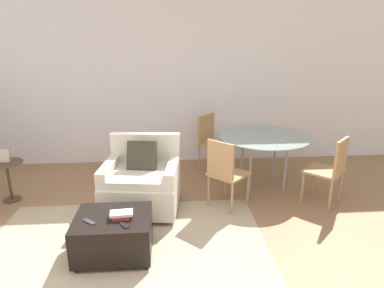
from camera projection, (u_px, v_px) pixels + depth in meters
The scene contains 13 objects.
wall_back at pixel (162, 82), 5.66m from camera, with size 12.00×0.06×2.75m.
area_rug at pixel (128, 244), 3.61m from camera, with size 2.92×1.85×0.01m.
armchair at pixel (142, 182), 4.26m from camera, with size 1.00×0.95×0.90m.
ottoman at pixel (114, 233), 3.38m from camera, with size 0.74×0.62×0.41m.
book_stack at pixel (121, 214), 3.31m from camera, with size 0.23×0.18×0.06m.
tv_remote_primary at pixel (89, 222), 3.23m from camera, with size 0.14×0.13×0.01m.
tv_remote_secondary at pixel (124, 225), 3.18m from camera, with size 0.11×0.14×0.01m.
side_table at pixel (8, 174), 4.46m from camera, with size 0.40×0.40×0.54m.
picture_frame at pixel (5, 156), 4.39m from camera, with size 0.14×0.07×0.19m.
dining_table at pixel (264, 140), 4.87m from camera, with size 1.28×1.28×0.74m.
dining_chair_near_left at pixel (225, 170), 4.23m from camera, with size 0.59×0.59×0.90m.
dining_chair_near_right at pixel (331, 167), 4.32m from camera, with size 0.59×0.59×0.90m.
dining_chair_far_left at pixel (211, 139), 5.52m from camera, with size 0.59×0.59×0.90m.
Camera 1 is at (0.06, -2.24, 2.09)m, focal length 32.00 mm.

